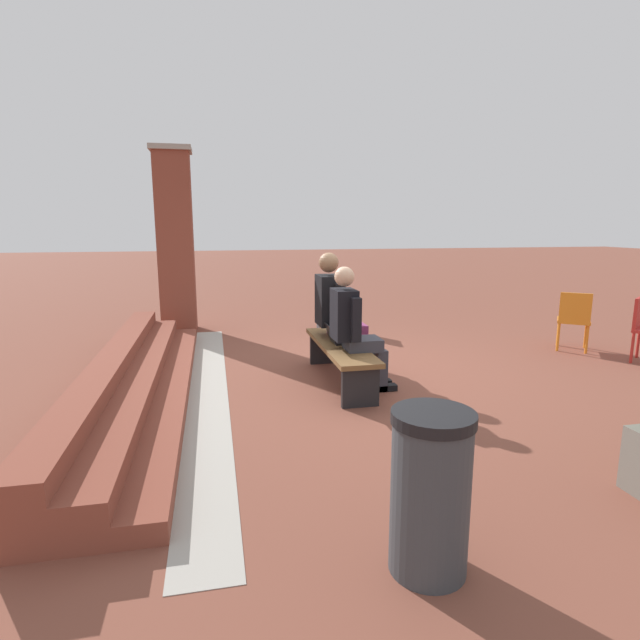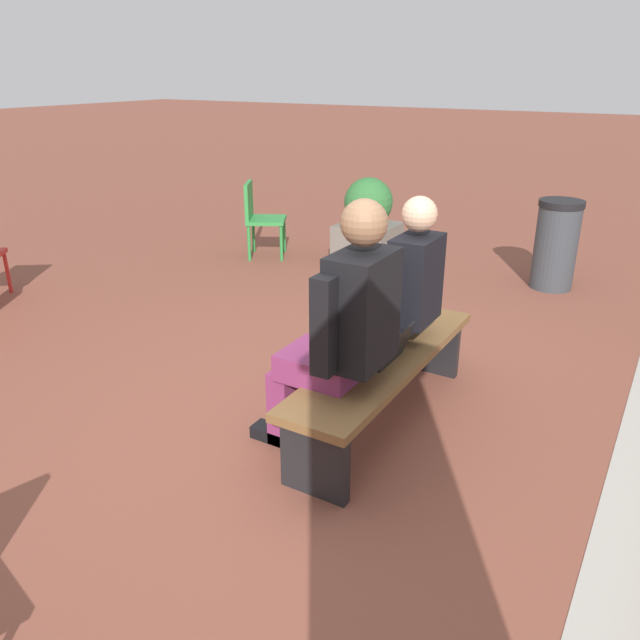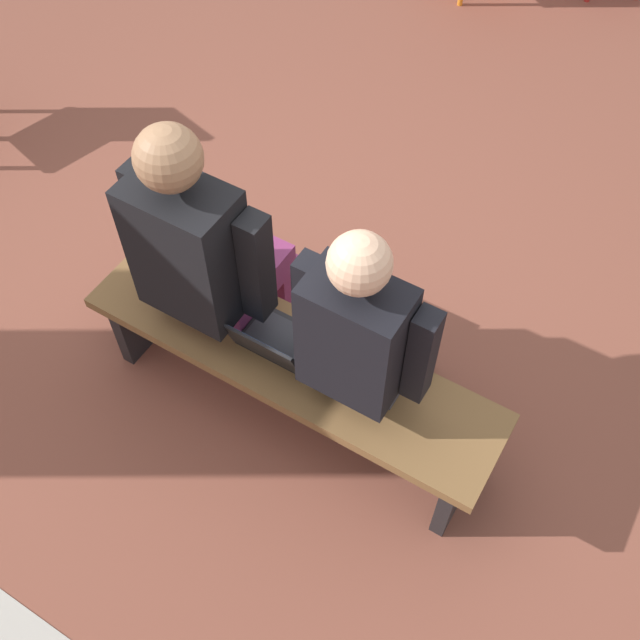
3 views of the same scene
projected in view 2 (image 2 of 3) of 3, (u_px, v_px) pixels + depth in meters
name	position (u px, v px, depth m)	size (l,w,h in m)	color
ground_plane	(316.00, 437.00, 3.66)	(60.00, 60.00, 0.00)	brown
bench	(385.00, 370.00, 3.69)	(1.80, 0.44, 0.45)	brown
person_student	(398.00, 296.00, 3.82)	(0.54, 0.68, 1.34)	#383842
person_adult	(342.00, 328.00, 3.25)	(0.60, 0.76, 1.44)	#7F2D5B
laptop	(383.00, 352.00, 3.58)	(0.32, 0.29, 0.21)	black
plastic_chair_mid_courtyard	(259.00, 215.00, 6.98)	(0.57, 0.57, 0.84)	#2D893D
planter	(368.00, 225.00, 6.73)	(0.60, 0.60, 0.94)	#6B665B
litter_bin	(556.00, 245.00, 5.99)	(0.42, 0.42, 0.86)	#383D42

